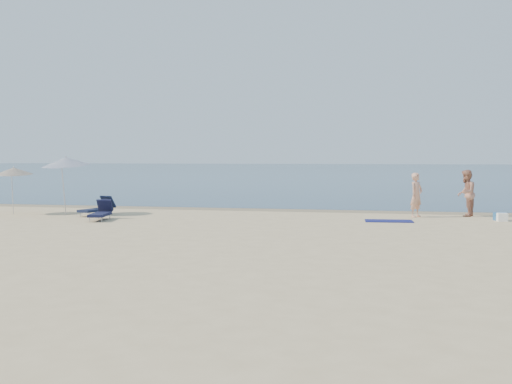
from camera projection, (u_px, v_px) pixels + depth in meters
ground at (145, 319)px, 9.63m from camera, size 160.00×160.00×0.00m
sea at (372, 170)px, 107.22m from camera, size 240.00×160.00×0.01m
wet_sand_strip at (310, 211)px, 28.57m from camera, size 240.00×1.60×0.00m
person_left at (416, 195)px, 25.50m from camera, size 0.72×0.77×1.77m
person_right at (466, 193)px, 25.75m from camera, size 0.94×1.08×1.88m
beach_towel at (389, 221)px, 23.90m from camera, size 1.81×1.10×0.03m
white_bag at (502, 217)px, 23.91m from camera, size 0.39×0.35×0.31m
blue_cooler at (500, 216)px, 24.22m from camera, size 0.48×0.39×0.30m
umbrella_near at (66, 162)px, 26.56m from camera, size 2.35×2.37×2.53m
umbrella_far at (14, 171)px, 26.84m from camera, size 1.89×1.90×2.06m
lounger_left at (98, 208)px, 26.29m from camera, size 1.01×1.85×0.78m
lounger_right at (101, 213)px, 24.38m from camera, size 0.89×1.79×0.76m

